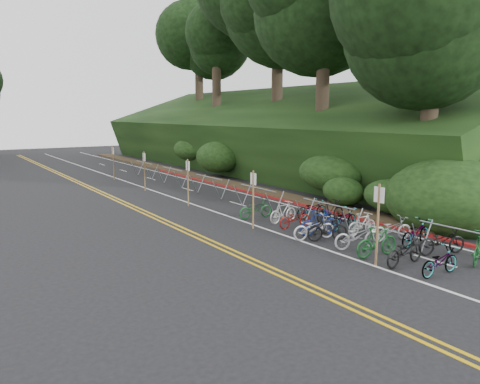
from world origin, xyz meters
name	(u,v)px	position (x,y,z in m)	size (l,w,h in m)	color
ground	(325,261)	(0.00, 0.00, 0.00)	(120.00, 120.00, 0.00)	black
road_markings	(197,208)	(0.63, 10.10, 0.00)	(7.47, 80.00, 0.01)	gold
red_curb	(255,193)	(5.70, 12.00, 0.05)	(0.25, 28.00, 0.10)	maroon
embankment	(278,142)	(12.96, 19.04, 2.57)	(14.30, 48.14, 9.11)	black
tree_cluster	(225,20)	(9.76, 22.03, 12.16)	(33.08, 54.57, 19.53)	#2D2319
bike_rack_front	(456,239)	(3.29, -2.59, 0.87)	(1.17, 2.74, 1.22)	gray
bike_racks_rest	(209,182)	(3.00, 13.00, 0.85)	(1.14, 23.00, 1.17)	gray
signpost_near	(378,220)	(1.07, -1.24, 1.53)	(0.08, 0.40, 2.68)	brown
signposts_rest	(164,173)	(0.60, 14.00, 1.43)	(0.08, 18.40, 2.50)	brown
bike_front	(314,228)	(1.59, 2.27, 0.47)	(1.80, 0.63, 0.95)	beige
bike_valet	(359,228)	(2.96, 1.21, 0.48)	(3.28, 11.37, 1.09)	slate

